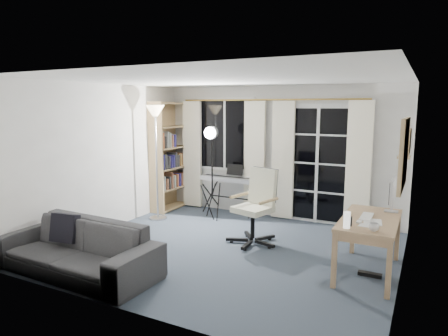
# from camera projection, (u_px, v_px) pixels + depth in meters

# --- Properties ---
(floor) EXTENTS (4.50, 4.00, 0.02)m
(floor) POSITION_uv_depth(u_px,v_px,m) (228.00, 251.00, 5.71)
(floor) COLOR #394552
(floor) RESTS_ON ground
(window) EXTENTS (1.20, 0.08, 1.40)m
(window) POSITION_uv_depth(u_px,v_px,m) (226.00, 134.00, 7.69)
(window) COLOR white
(window) RESTS_ON floor
(french_door) EXTENTS (1.32, 0.09, 2.11)m
(french_door) POSITION_uv_depth(u_px,v_px,m) (317.00, 165.00, 6.94)
(french_door) COLOR white
(french_door) RESTS_ON floor
(curtains) EXTENTS (3.60, 0.07, 2.13)m
(curtains) POSITION_uv_depth(u_px,v_px,m) (268.00, 158.00, 7.25)
(curtains) COLOR gold
(curtains) RESTS_ON floor
(bookshelf) EXTENTS (0.34, 0.99, 2.12)m
(bookshelf) POSITION_uv_depth(u_px,v_px,m) (168.00, 159.00, 7.91)
(bookshelf) COLOR tan
(bookshelf) RESTS_ON floor
(torchiere_lamp) EXTENTS (0.37, 0.37, 2.06)m
(torchiere_lamp) POSITION_uv_depth(u_px,v_px,m) (156.00, 128.00, 7.03)
(torchiere_lamp) COLOR #B2B2B7
(torchiere_lamp) RESTS_ON floor
(keyboard_piano) EXTENTS (1.24, 0.62, 0.89)m
(keyboard_piano) POSITION_uv_depth(u_px,v_px,m) (232.00, 180.00, 7.44)
(keyboard_piano) COLOR black
(keyboard_piano) RESTS_ON floor
(studio_light) EXTENTS (0.36, 0.37, 1.73)m
(studio_light) POSITION_uv_depth(u_px,v_px,m) (211.00, 144.00, 7.02)
(studio_light) COLOR black
(studio_light) RESTS_ON floor
(office_chair) EXTENTS (0.78, 0.77, 1.12)m
(office_chair) POSITION_uv_depth(u_px,v_px,m) (258.00, 199.00, 5.98)
(office_chair) COLOR black
(office_chair) RESTS_ON floor
(desk) EXTENTS (0.65, 1.29, 0.69)m
(desk) POSITION_uv_depth(u_px,v_px,m) (370.00, 225.00, 4.84)
(desk) COLOR #9E7651
(desk) RESTS_ON floor
(monitor) EXTENTS (0.17, 0.50, 0.43)m
(monitor) POSITION_uv_depth(u_px,v_px,m) (392.00, 192.00, 5.09)
(monitor) COLOR silver
(monitor) RESTS_ON desk
(desk_clutter) EXTENTS (0.41, 0.78, 0.88)m
(desk_clutter) POSITION_uv_depth(u_px,v_px,m) (362.00, 235.00, 4.69)
(desk_clutter) COLOR white
(desk_clutter) RESTS_ON desk
(mug) EXTENTS (0.11, 0.09, 0.11)m
(mug) POSITION_uv_depth(u_px,v_px,m) (374.00, 226.00, 4.34)
(mug) COLOR silver
(mug) RESTS_ON desk
(wall_mirror) EXTENTS (0.04, 0.94, 0.74)m
(wall_mirror) POSITION_uv_depth(u_px,v_px,m) (404.00, 153.00, 4.16)
(wall_mirror) COLOR tan
(wall_mirror) RESTS_ON floor
(framed_print) EXTENTS (0.03, 0.42, 0.32)m
(framed_print) POSITION_uv_depth(u_px,v_px,m) (409.00, 142.00, 4.94)
(framed_print) COLOR tan
(framed_print) RESTS_ON floor
(wall_shelf) EXTENTS (0.16, 0.30, 0.18)m
(wall_shelf) POSITION_uv_depth(u_px,v_px,m) (404.00, 153.00, 5.44)
(wall_shelf) COLOR tan
(wall_shelf) RESTS_ON floor
(sofa) EXTENTS (2.17, 0.68, 0.84)m
(sofa) POSITION_uv_depth(u_px,v_px,m) (75.00, 240.00, 4.88)
(sofa) COLOR #2A292C
(sofa) RESTS_ON floor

